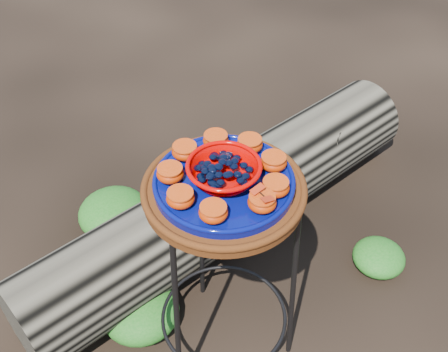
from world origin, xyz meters
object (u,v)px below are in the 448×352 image
object	(u,v)px
red_bowl	(224,172)
driftwood_log	(227,201)
plant_stand	(224,278)
cobalt_plate	(224,183)
terracotta_saucer	(224,191)

from	to	relation	value
red_bowl	driftwood_log	xyz separation A→B (m)	(0.19, 0.47, -0.62)
plant_stand	cobalt_plate	world-z (taller)	cobalt_plate
plant_stand	driftwood_log	distance (m)	0.54
red_bowl	driftwood_log	distance (m)	0.80
terracotta_saucer	cobalt_plate	xyz separation A→B (m)	(0.00, 0.00, 0.03)
terracotta_saucer	cobalt_plate	size ratio (longest dim) A/B	1.17
plant_stand	red_bowl	xyz separation A→B (m)	(0.00, 0.00, 0.43)
driftwood_log	plant_stand	bearing A→B (deg)	-112.30
driftwood_log	red_bowl	bearing A→B (deg)	-112.30
cobalt_plate	terracotta_saucer	bearing A→B (deg)	0.00
plant_stand	terracotta_saucer	size ratio (longest dim) A/B	1.69
terracotta_saucer	cobalt_plate	bearing A→B (deg)	0.00
plant_stand	terracotta_saucer	world-z (taller)	terracotta_saucer
plant_stand	cobalt_plate	xyz separation A→B (m)	(0.00, 0.00, 0.40)
cobalt_plate	red_bowl	bearing A→B (deg)	0.00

